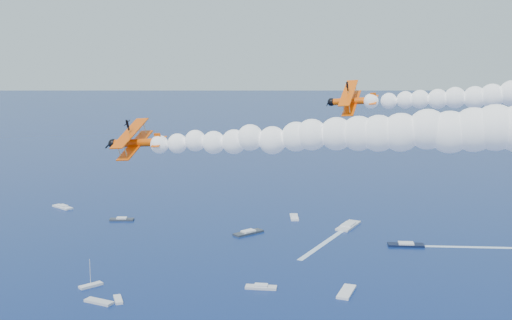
# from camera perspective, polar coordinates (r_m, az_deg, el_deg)

# --- Properties ---
(biplane_lead) EXTENTS (9.44, 11.43, 9.16)m
(biplane_lead) POSITION_cam_1_polar(r_m,az_deg,el_deg) (109.06, 8.34, 5.03)
(biplane_lead) COLOR #F95505
(biplane_trail) EXTENTS (8.66, 10.57, 8.42)m
(biplane_trail) POSITION_cam_1_polar(r_m,az_deg,el_deg) (88.72, -10.23, 1.46)
(biplane_trail) COLOR #E94F04
(smoke_trail_trail) EXTENTS (69.59, 15.95, 12.01)m
(smoke_trail_trail) POSITION_cam_1_polar(r_m,az_deg,el_deg) (79.55, 12.45, 2.34)
(smoke_trail_trail) COLOR white
(spectator_boats) EXTENTS (239.70, 177.84, 0.70)m
(spectator_boats) POSITION_cam_1_polar(r_m,az_deg,el_deg) (198.01, 3.95, -10.40)
(spectator_boats) COLOR silver
(spectator_boats) RESTS_ON ground
(boat_wakes) EXTENTS (175.90, 129.46, 0.04)m
(boat_wakes) POSITION_cam_1_polar(r_m,az_deg,el_deg) (205.27, 1.77, -9.73)
(boat_wakes) COLOR white
(boat_wakes) RESTS_ON ground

